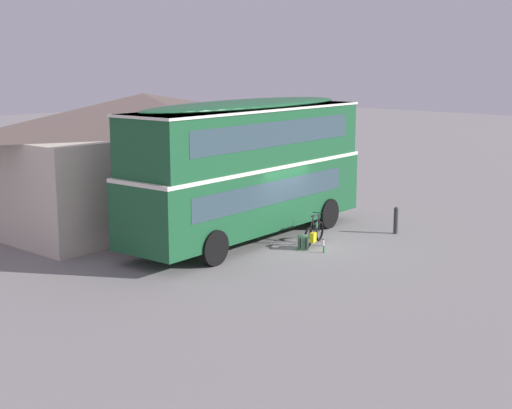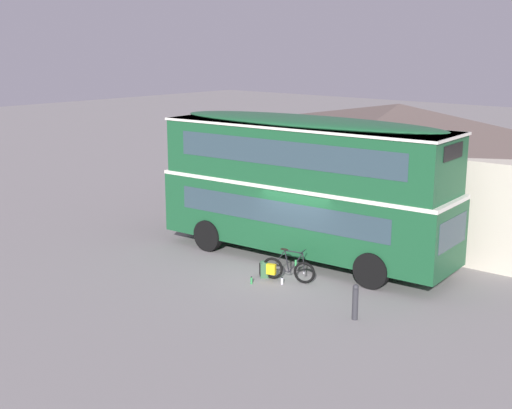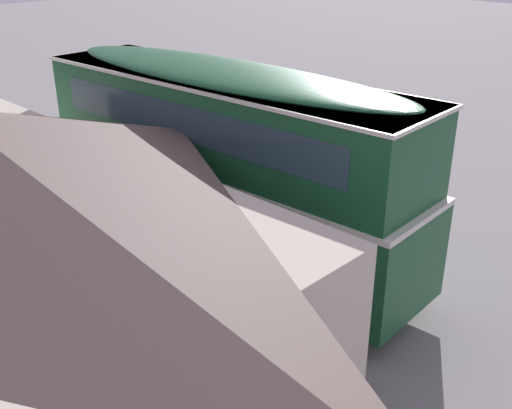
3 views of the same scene
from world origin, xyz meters
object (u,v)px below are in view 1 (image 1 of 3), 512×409
Objects in this scene: backpack_on_ground at (303,242)px; double_decker_bus at (249,163)px; water_bottle_green_metal at (324,250)px; water_bottle_clear_plastic at (323,243)px; touring_bicycle at (314,234)px; kerb_bollard at (396,220)px.

double_decker_bus is at bearing 95.43° from backpack_on_ground.
water_bottle_green_metal is at bearing -79.37° from backpack_on_ground.
water_bottle_green_metal reaches higher than water_bottle_clear_plastic.
double_decker_bus reaches higher than backpack_on_ground.
double_decker_bus is 3.28m from backpack_on_ground.
water_bottle_green_metal is (0.14, -0.75, -0.16)m from backpack_on_ground.
double_decker_bus is at bearing 113.86° from water_bottle_clear_plastic.
touring_bicycle is (0.97, -2.09, -2.27)m from double_decker_bus.
touring_bicycle is 3.21× the size of backpack_on_ground.
backpack_on_ground is 0.53× the size of kerb_bollard.
double_decker_bus is at bearing 142.50° from kerb_bollard.
backpack_on_ground reaches higher than water_bottle_green_metal.
water_bottle_green_metal is at bearing -140.43° from water_bottle_clear_plastic.
touring_bicycle is 7.09× the size of water_bottle_green_metal.
touring_bicycle reaches higher than backpack_on_ground.
double_decker_bus is 10.70× the size of kerb_bollard.
touring_bicycle is at bearing 55.85° from water_bottle_green_metal.
kerb_bollard is (4.21, -3.23, -2.15)m from double_decker_bus.
touring_bicycle is at bearing 11.38° from backpack_on_ground.
water_bottle_green_metal is at bearing 176.55° from kerb_bollard.
touring_bicycle is 0.78m from backpack_on_ground.
backpack_on_ground is at bearing 100.63° from water_bottle_green_metal.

